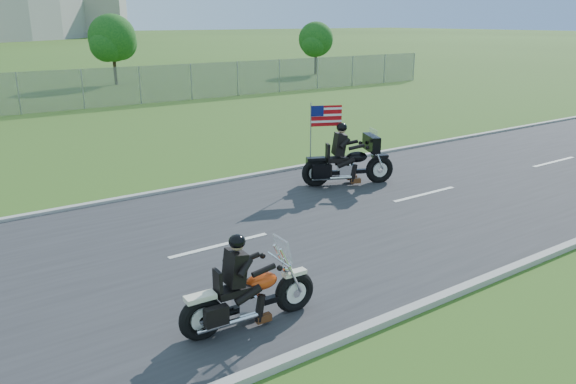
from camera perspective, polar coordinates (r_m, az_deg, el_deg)
ground at (r=12.39m, az=1.24°, el=-3.58°), size 420.00×420.00×0.00m
road at (r=12.38m, az=1.24°, el=-3.50°), size 120.00×8.00×0.04m
curb_north at (r=15.66m, az=-7.53°, el=0.93°), size 120.00×0.18×0.12m
curb_south at (r=9.69m, az=15.74°, el=-10.16°), size 120.00×0.18×0.12m
tree_fence_near at (r=41.46m, az=-17.36°, el=14.48°), size 3.52×3.28×4.75m
tree_fence_far at (r=47.27m, az=2.86°, el=15.05°), size 3.08×2.87×4.20m
motorcycle_lead at (r=8.41m, az=-4.13°, el=-10.61°), size 2.23×0.61×1.50m
motorcycle_follow at (r=15.41m, az=6.10°, el=2.83°), size 2.46×1.37×2.18m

